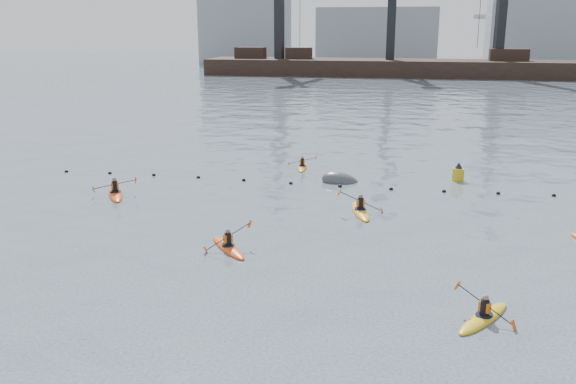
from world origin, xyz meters
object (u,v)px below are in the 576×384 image
(kayaker_0, at_px, (228,247))
(kayaker_1, at_px, (484,317))
(mooring_buoy, at_px, (340,182))
(kayaker_3, at_px, (360,210))
(kayaker_5, at_px, (302,167))
(nav_buoy, at_px, (458,174))
(kayaker_2, at_px, (115,193))

(kayaker_0, relative_size, kayaker_1, 0.98)
(kayaker_0, height_order, mooring_buoy, kayaker_0)
(kayaker_3, relative_size, kayaker_5, 1.21)
(kayaker_1, bearing_deg, nav_buoy, 121.01)
(mooring_buoy, xyz_separation_m, nav_buoy, (7.08, 1.77, 0.40))
(kayaker_1, xyz_separation_m, mooring_buoy, (-6.75, 17.27, -0.10))
(nav_buoy, bearing_deg, mooring_buoy, -165.99)
(kayaker_3, height_order, nav_buoy, kayaker_3)
(kayaker_2, xyz_separation_m, kayaker_3, (13.85, -0.57, -0.00))
(kayaker_1, distance_m, kayaker_3, 12.13)
(nav_buoy, bearing_deg, kayaker_5, 171.54)
(kayaker_3, bearing_deg, kayaker_1, -81.16)
(nav_buoy, bearing_deg, kayaker_0, -125.67)
(kayaker_0, xyz_separation_m, mooring_buoy, (3.28, 12.67, -0.10))
(kayaker_5, bearing_deg, kayaker_0, -97.86)
(mooring_buoy, bearing_deg, kayaker_0, -104.52)
(kayaker_0, xyz_separation_m, nav_buoy, (10.36, 14.44, 0.30))
(kayaker_1, bearing_deg, kayaker_5, 147.35)
(kayaker_3, bearing_deg, kayaker_5, 101.23)
(mooring_buoy, height_order, nav_buoy, nav_buoy)
(kayaker_1, bearing_deg, mooring_buoy, 143.36)
(kayaker_2, xyz_separation_m, mooring_buoy, (12.08, 5.63, -0.11))
(kayaker_3, distance_m, kayaker_5, 10.59)
(kayaker_0, bearing_deg, kayaker_3, 12.88)
(kayaker_2, height_order, nav_buoy, nav_buoy)
(kayaker_1, height_order, kayaker_5, kayaker_1)
(kayaker_1, height_order, mooring_buoy, kayaker_1)
(nav_buoy, bearing_deg, kayaker_3, -123.64)
(kayaker_1, xyz_separation_m, kayaker_5, (-9.72, 20.53, -0.01))
(kayaker_2, bearing_deg, mooring_buoy, -5.57)
(kayaker_2, height_order, kayaker_3, kayaker_3)
(kayaker_1, xyz_separation_m, kayaker_2, (-18.83, 11.63, 0.02))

